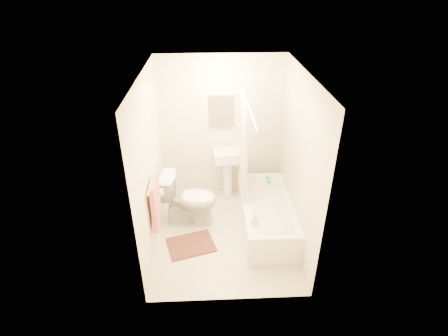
{
  "coord_description": "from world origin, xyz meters",
  "views": [
    {
      "loc": [
        -0.2,
        -4.07,
        3.48
      ],
      "look_at": [
        0.0,
        0.25,
        1.0
      ],
      "focal_mm": 28.0,
      "sensor_mm": 36.0,
      "label": 1
    }
  ],
  "objects_px": {
    "toilet": "(189,199)",
    "soap_bottle": "(255,219)",
    "sink": "(228,171)",
    "bath_mat": "(191,245)",
    "bathtub": "(266,214)"
  },
  "relations": [
    {
      "from": "toilet",
      "to": "soap_bottle",
      "type": "height_order",
      "value": "toilet"
    },
    {
      "from": "sink",
      "to": "soap_bottle",
      "type": "xyz_separation_m",
      "value": [
        0.28,
        -1.43,
        0.07
      ]
    },
    {
      "from": "toilet",
      "to": "bath_mat",
      "type": "xyz_separation_m",
      "value": [
        0.03,
        -0.58,
        -0.4
      ]
    },
    {
      "from": "sink",
      "to": "soap_bottle",
      "type": "bearing_deg",
      "value": -83.67
    },
    {
      "from": "toilet",
      "to": "bathtub",
      "type": "height_order",
      "value": "toilet"
    },
    {
      "from": "toilet",
      "to": "bathtub",
      "type": "distance_m",
      "value": 1.2
    },
    {
      "from": "bath_mat",
      "to": "soap_bottle",
      "type": "relative_size",
      "value": 3.64
    },
    {
      "from": "sink",
      "to": "soap_bottle",
      "type": "relative_size",
      "value": 5.38
    },
    {
      "from": "bath_mat",
      "to": "soap_bottle",
      "type": "bearing_deg",
      "value": -9.15
    },
    {
      "from": "toilet",
      "to": "bath_mat",
      "type": "distance_m",
      "value": 0.7
    },
    {
      "from": "sink",
      "to": "bathtub",
      "type": "relative_size",
      "value": 0.58
    },
    {
      "from": "bathtub",
      "to": "soap_bottle",
      "type": "relative_size",
      "value": 9.29
    },
    {
      "from": "sink",
      "to": "toilet",
      "type": "bearing_deg",
      "value": -136.29
    },
    {
      "from": "bathtub",
      "to": "bath_mat",
      "type": "relative_size",
      "value": 2.55
    },
    {
      "from": "toilet",
      "to": "soap_bottle",
      "type": "xyz_separation_m",
      "value": [
        0.91,
        -0.72,
        0.14
      ]
    }
  ]
}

